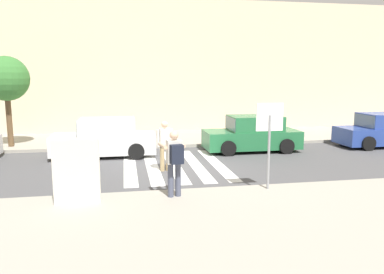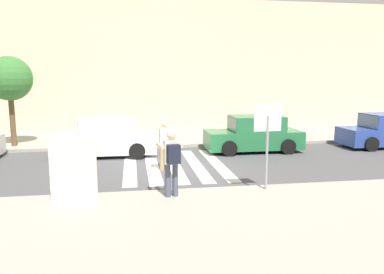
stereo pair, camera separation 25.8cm
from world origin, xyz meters
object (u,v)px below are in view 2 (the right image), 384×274
(photographer_with_backpack, at_px, (172,158))
(pedestrian_crossing, at_px, (165,143))
(advertising_board, at_px, (74,172))
(stop_sign, at_px, (267,127))
(street_tree_west, at_px, (9,79))
(parked_car_green, at_px, (254,135))
(parked_car_white, at_px, (106,138))

(photographer_with_backpack, height_order, pedestrian_crossing, photographer_with_backpack)
(photographer_with_backpack, relative_size, advertising_board, 1.08)
(stop_sign, xyz_separation_m, street_tree_west, (-8.90, 8.12, 1.24))
(parked_car_green, distance_m, street_tree_west, 11.00)
(advertising_board, bearing_deg, photographer_with_backpack, 3.71)
(photographer_with_backpack, bearing_deg, parked_car_green, 55.44)
(advertising_board, bearing_deg, parked_car_white, 86.75)
(photographer_with_backpack, height_order, street_tree_west, street_tree_west)
(stop_sign, relative_size, advertising_board, 1.49)
(photographer_with_backpack, xyz_separation_m, advertising_board, (-2.40, -0.16, -0.23))
(pedestrian_crossing, relative_size, street_tree_west, 0.43)
(parked_car_white, distance_m, advertising_board, 6.32)
(parked_car_white, height_order, street_tree_west, street_tree_west)
(pedestrian_crossing, height_order, street_tree_west, street_tree_west)
(photographer_with_backpack, xyz_separation_m, parked_car_green, (4.23, 6.15, -0.44))
(stop_sign, height_order, street_tree_west, street_tree_west)
(street_tree_west, distance_m, advertising_board, 9.62)
(street_tree_west, bearing_deg, advertising_board, -65.64)
(stop_sign, relative_size, pedestrian_crossing, 1.38)
(advertising_board, bearing_deg, stop_sign, 4.74)
(pedestrian_crossing, height_order, parked_car_green, pedestrian_crossing)
(pedestrian_crossing, xyz_separation_m, parked_car_green, (4.13, 2.84, -0.25))
(stop_sign, distance_m, parked_car_white, 7.60)
(street_tree_west, bearing_deg, stop_sign, -42.37)
(photographer_with_backpack, distance_m, parked_car_white, 6.49)
(street_tree_west, bearing_deg, photographer_with_backpack, -53.22)
(pedestrian_crossing, relative_size, advertising_board, 1.08)
(photographer_with_backpack, relative_size, pedestrian_crossing, 1.00)
(pedestrian_crossing, xyz_separation_m, street_tree_west, (-6.37, 5.08, 2.14))
(stop_sign, height_order, photographer_with_backpack, stop_sign)
(stop_sign, height_order, parked_car_white, stop_sign)
(photographer_with_backpack, height_order, parked_car_green, photographer_with_backpack)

